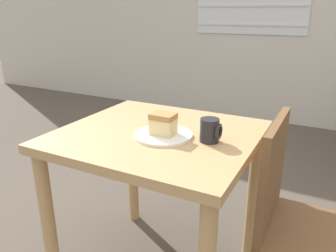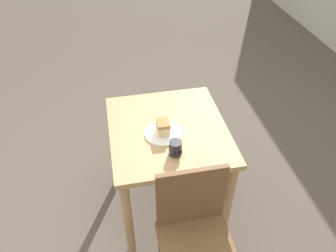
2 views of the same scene
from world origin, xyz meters
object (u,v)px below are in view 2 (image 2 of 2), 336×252
at_px(plate, 163,133).
at_px(cake_slice, 163,127).
at_px(coffee_mug, 175,148).
at_px(dining_table_near, 168,142).
at_px(chair_near_window, 195,233).

bearing_deg(plate, cake_slice, -53.24).
distance_m(plate, coffee_mug, 0.20).
bearing_deg(plate, dining_table_near, 140.03).
relative_size(chair_near_window, plate, 3.60).
xyz_separation_m(dining_table_near, cake_slice, (0.05, -0.04, 0.19)).
bearing_deg(coffee_mug, chair_near_window, 5.75).
height_order(chair_near_window, coffee_mug, chair_near_window).
bearing_deg(dining_table_near, coffee_mug, -0.90).
height_order(chair_near_window, plate, chair_near_window).
relative_size(plate, coffee_mug, 2.57).
bearing_deg(coffee_mug, dining_table_near, 179.10).
xyz_separation_m(cake_slice, coffee_mug, (0.19, 0.04, -0.01)).
bearing_deg(plate, coffee_mug, 10.56).
bearing_deg(cake_slice, dining_table_near, 139.39).
relative_size(dining_table_near, plate, 3.39).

